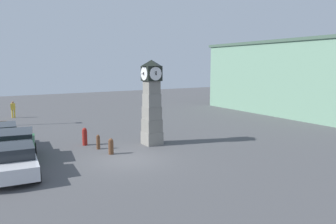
{
  "coord_description": "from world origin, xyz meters",
  "views": [
    {
      "loc": [
        15.74,
        -7.26,
        5.09
      ],
      "look_at": [
        -0.96,
        3.12,
        2.26
      ],
      "focal_mm": 35.0,
      "sensor_mm": 36.0,
      "label": 1
    }
  ],
  "objects_px": {
    "bollard_near_tower": "(85,136)",
    "pedestrian_crossing_lot": "(13,108)",
    "bollard_far_row": "(111,146)",
    "car_navy_sedan": "(0,137)",
    "car_by_building": "(14,161)",
    "clock_tower": "(152,104)",
    "bollard_mid_row": "(98,142)",
    "car_near_tower": "(15,146)"
  },
  "relations": [
    {
      "from": "clock_tower",
      "to": "car_by_building",
      "type": "xyz_separation_m",
      "value": [
        2.12,
        -8.42,
        -1.91
      ]
    },
    {
      "from": "car_near_tower",
      "to": "car_by_building",
      "type": "xyz_separation_m",
      "value": [
        2.68,
        -0.37,
        -0.06
      ]
    },
    {
      "from": "bollard_mid_row",
      "to": "car_near_tower",
      "type": "xyz_separation_m",
      "value": [
        0.07,
        -4.64,
        0.35
      ]
    },
    {
      "from": "clock_tower",
      "to": "bollard_near_tower",
      "type": "height_order",
      "value": "clock_tower"
    },
    {
      "from": "clock_tower",
      "to": "car_near_tower",
      "type": "xyz_separation_m",
      "value": [
        -0.56,
        -8.05,
        -1.85
      ]
    },
    {
      "from": "car_navy_sedan",
      "to": "car_near_tower",
      "type": "relative_size",
      "value": 0.95
    },
    {
      "from": "clock_tower",
      "to": "pedestrian_crossing_lot",
      "type": "bearing_deg",
      "value": -159.18
    },
    {
      "from": "car_near_tower",
      "to": "car_by_building",
      "type": "height_order",
      "value": "car_near_tower"
    },
    {
      "from": "bollard_mid_row",
      "to": "clock_tower",
      "type": "bearing_deg",
      "value": 79.53
    },
    {
      "from": "car_navy_sedan",
      "to": "bollard_near_tower",
      "type": "bearing_deg",
      "value": 70.57
    },
    {
      "from": "bollard_mid_row",
      "to": "pedestrian_crossing_lot",
      "type": "xyz_separation_m",
      "value": [
        -15.79,
        -2.84,
        0.48
      ]
    },
    {
      "from": "bollard_near_tower",
      "to": "pedestrian_crossing_lot",
      "type": "distance_m",
      "value": 14.61
    },
    {
      "from": "bollard_mid_row",
      "to": "car_by_building",
      "type": "bearing_deg",
      "value": -61.29
    },
    {
      "from": "bollard_mid_row",
      "to": "bollard_near_tower",
      "type": "bearing_deg",
      "value": -164.61
    },
    {
      "from": "car_navy_sedan",
      "to": "pedestrian_crossing_lot",
      "type": "relative_size",
      "value": 2.65
    },
    {
      "from": "clock_tower",
      "to": "pedestrian_crossing_lot",
      "type": "xyz_separation_m",
      "value": [
        -16.42,
        -6.24,
        -1.72
      ]
    },
    {
      "from": "clock_tower",
      "to": "car_navy_sedan",
      "type": "distance_m",
      "value": 9.41
    },
    {
      "from": "clock_tower",
      "to": "car_navy_sedan",
      "type": "height_order",
      "value": "clock_tower"
    },
    {
      "from": "clock_tower",
      "to": "car_by_building",
      "type": "height_order",
      "value": "clock_tower"
    },
    {
      "from": "car_navy_sedan",
      "to": "car_by_building",
      "type": "relative_size",
      "value": 1.07
    },
    {
      "from": "bollard_far_row",
      "to": "car_by_building",
      "type": "xyz_separation_m",
      "value": [
        1.25,
        -5.24,
        0.27
      ]
    },
    {
      "from": "car_by_building",
      "to": "bollard_far_row",
      "type": "bearing_deg",
      "value": 103.44
    },
    {
      "from": "car_navy_sedan",
      "to": "pedestrian_crossing_lot",
      "type": "xyz_separation_m",
      "value": [
        -12.75,
        2.21,
        0.16
      ]
    },
    {
      "from": "pedestrian_crossing_lot",
      "to": "bollard_mid_row",
      "type": "bearing_deg",
      "value": 10.2
    },
    {
      "from": "bollard_near_tower",
      "to": "car_navy_sedan",
      "type": "xyz_separation_m",
      "value": [
        -1.65,
        -4.67,
        0.2
      ]
    },
    {
      "from": "pedestrian_crossing_lot",
      "to": "car_near_tower",
      "type": "bearing_deg",
      "value": -6.49
    },
    {
      "from": "clock_tower",
      "to": "car_by_building",
      "type": "bearing_deg",
      "value": -75.88
    },
    {
      "from": "bollard_near_tower",
      "to": "car_by_building",
      "type": "distance_m",
      "value": 6.21
    },
    {
      "from": "bollard_far_row",
      "to": "pedestrian_crossing_lot",
      "type": "distance_m",
      "value": 17.56
    },
    {
      "from": "bollard_mid_row",
      "to": "car_near_tower",
      "type": "distance_m",
      "value": 4.66
    },
    {
      "from": "car_by_building",
      "to": "pedestrian_crossing_lot",
      "type": "bearing_deg",
      "value": 173.31
    },
    {
      "from": "car_navy_sedan",
      "to": "car_near_tower",
      "type": "xyz_separation_m",
      "value": [
        3.11,
        0.41,
        0.03
      ]
    },
    {
      "from": "bollard_near_tower",
      "to": "bollard_far_row",
      "type": "distance_m",
      "value": 2.96
    },
    {
      "from": "clock_tower",
      "to": "bollard_far_row",
      "type": "relative_size",
      "value": 5.84
    },
    {
      "from": "clock_tower",
      "to": "pedestrian_crossing_lot",
      "type": "distance_m",
      "value": 17.65
    },
    {
      "from": "clock_tower",
      "to": "car_near_tower",
      "type": "bearing_deg",
      "value": -93.98
    },
    {
      "from": "car_navy_sedan",
      "to": "car_near_tower",
      "type": "bearing_deg",
      "value": 7.45
    },
    {
      "from": "bollard_mid_row",
      "to": "pedestrian_crossing_lot",
      "type": "relative_size",
      "value": 0.55
    },
    {
      "from": "car_navy_sedan",
      "to": "clock_tower",
      "type": "bearing_deg",
      "value": 66.53
    },
    {
      "from": "bollard_near_tower",
      "to": "bollard_far_row",
      "type": "xyz_separation_m",
      "value": [
        2.89,
        0.61,
        -0.1
      ]
    },
    {
      "from": "bollard_mid_row",
      "to": "pedestrian_crossing_lot",
      "type": "distance_m",
      "value": 16.05
    },
    {
      "from": "bollard_near_tower",
      "to": "pedestrian_crossing_lot",
      "type": "relative_size",
      "value": 0.69
    }
  ]
}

